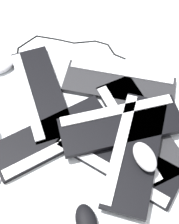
# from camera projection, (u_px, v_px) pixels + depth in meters

# --- Properties ---
(ground_plane) EXTENTS (3.20, 3.20, 0.00)m
(ground_plane) POSITION_uv_depth(u_px,v_px,m) (96.00, 117.00, 1.19)
(ground_plane) COLOR silver
(keyboard_0) EXTENTS (0.45, 0.36, 0.03)m
(keyboard_0) POSITION_uv_depth(u_px,v_px,m) (41.00, 92.00, 1.23)
(keyboard_0) COLOR black
(keyboard_0) RESTS_ON ground
(keyboard_1) EXTENTS (0.30, 0.46, 0.03)m
(keyboard_1) POSITION_uv_depth(u_px,v_px,m) (53.00, 137.00, 1.13)
(keyboard_1) COLOR black
(keyboard_1) RESTS_ON ground
(keyboard_2) EXTENTS (0.46, 0.20, 0.03)m
(keyboard_2) POSITION_uv_depth(u_px,v_px,m) (118.00, 159.00, 1.08)
(keyboard_2) COLOR black
(keyboard_2) RESTS_ON ground
(keyboard_3) EXTENTS (0.46, 0.33, 0.03)m
(keyboard_3) POSITION_uv_depth(u_px,v_px,m) (140.00, 127.00, 1.15)
(keyboard_3) COLOR #232326
(keyboard_3) RESTS_ON ground
(keyboard_4) EXTENTS (0.46, 0.33, 0.03)m
(keyboard_4) POSITION_uv_depth(u_px,v_px,m) (119.00, 84.00, 1.25)
(keyboard_4) COLOR #232326
(keyboard_4) RESTS_ON ground
(keyboard_5) EXTENTS (0.31, 0.46, 0.03)m
(keyboard_5) POSITION_uv_depth(u_px,v_px,m) (135.00, 151.00, 1.07)
(keyboard_5) COLOR black
(keyboard_5) RESTS_ON keyboard_2
(keyboard_6) EXTENTS (0.39, 0.44, 0.03)m
(keyboard_6) POSITION_uv_depth(u_px,v_px,m) (121.00, 125.00, 1.12)
(keyboard_6) COLOR black
(keyboard_6) RESTS_ON keyboard_3
(mouse_0) EXTENTS (0.13, 0.12, 0.04)m
(mouse_0) POSITION_uv_depth(u_px,v_px,m) (86.00, 221.00, 0.97)
(mouse_0) COLOR black
(mouse_0) RESTS_ON ground
(mouse_1) EXTENTS (0.08, 0.12, 0.04)m
(mouse_1) POSITION_uv_depth(u_px,v_px,m) (3.00, 65.00, 1.29)
(mouse_1) COLOR #B7B7BC
(mouse_1) RESTS_ON ground
(mouse_3) EXTENTS (0.13, 0.11, 0.04)m
(mouse_3) POSITION_uv_depth(u_px,v_px,m) (145.00, 157.00, 1.02)
(mouse_3) COLOR #B7B7BC
(mouse_3) RESTS_ON keyboard_5
(cable_0) EXTENTS (0.41, 0.39, 0.01)m
(cable_0) POSITION_uv_depth(u_px,v_px,m) (58.00, 50.00, 1.35)
(cable_0) COLOR black
(cable_0) RESTS_ON ground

